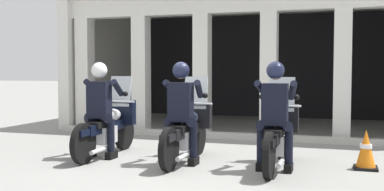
% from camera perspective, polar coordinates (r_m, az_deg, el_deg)
% --- Properties ---
extents(ground_plane, '(80.00, 80.00, 0.00)m').
position_cam_1_polar(ground_plane, '(10.31, 4.69, -4.98)').
color(ground_plane, gray).
extents(station_building, '(8.66, 4.93, 3.30)m').
position_cam_1_polar(station_building, '(12.69, 7.75, 5.85)').
color(station_building, black).
rests_on(station_building, ground).
extents(kerb_strip, '(8.16, 0.24, 0.12)m').
position_cam_1_polar(kerb_strip, '(9.94, 4.59, -4.93)').
color(kerb_strip, '#B7B5AD').
rests_on(kerb_strip, ground).
extents(motorcycle_left, '(0.62, 2.04, 1.35)m').
position_cam_1_polar(motorcycle_left, '(8.09, -10.17, -3.71)').
color(motorcycle_left, black).
rests_on(motorcycle_left, ground).
extents(police_officer_left, '(0.63, 0.61, 1.58)m').
position_cam_1_polar(police_officer_left, '(7.80, -11.20, -0.74)').
color(police_officer_left, black).
rests_on(police_officer_left, ground).
extents(motorcycle_center, '(0.62, 2.04, 1.35)m').
position_cam_1_polar(motorcycle_center, '(7.46, -0.57, -4.24)').
color(motorcycle_center, black).
rests_on(motorcycle_center, ground).
extents(police_officer_center, '(0.63, 0.61, 1.58)m').
position_cam_1_polar(police_officer_center, '(7.15, -1.31, -1.04)').
color(police_officer_center, black).
rests_on(police_officer_center, ground).
extents(motorcycle_right, '(0.62, 2.04, 1.35)m').
position_cam_1_polar(motorcycle_right, '(7.10, 10.47, -4.67)').
color(motorcycle_right, black).
rests_on(motorcycle_right, ground).
extents(police_officer_right, '(0.63, 0.61, 1.58)m').
position_cam_1_polar(police_officer_right, '(6.77, 10.18, -1.32)').
color(police_officer_right, black).
rests_on(police_officer_right, ground).
extents(traffic_cone_flank, '(0.34, 0.34, 0.59)m').
position_cam_1_polar(traffic_cone_flank, '(7.33, 20.56, -6.26)').
color(traffic_cone_flank, black).
rests_on(traffic_cone_flank, ground).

